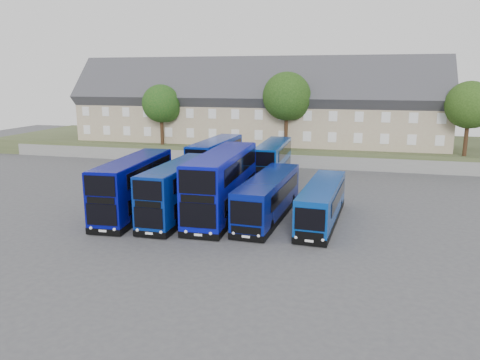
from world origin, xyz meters
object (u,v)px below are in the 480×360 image
object	(u,v)px
tree_west	(162,105)
tree_east	(471,107)
coach_east_a	(268,198)
tree_mid	(288,98)
dd_front_left	(134,188)
dd_front_mid	(178,192)

from	to	relation	value
tree_west	tree_east	distance (m)	36.00
coach_east_a	tree_mid	size ratio (longest dim) A/B	1.28
tree_mid	dd_front_left	bearing A→B (deg)	-108.96
dd_front_mid	tree_east	bearing A→B (deg)	44.16
dd_front_mid	tree_west	world-z (taller)	tree_west
dd_front_mid	tree_east	size ratio (longest dim) A/B	1.27
dd_front_left	tree_west	world-z (taller)	tree_west
dd_front_mid	tree_west	bearing A→B (deg)	116.31
dd_front_left	tree_west	distance (m)	25.28
tree_west	tree_east	xyz separation A→B (m)	(36.00, 0.00, 0.34)
dd_front_mid	tree_mid	world-z (taller)	tree_mid
tree_west	tree_mid	world-z (taller)	tree_mid
dd_front_mid	tree_mid	bearing A→B (deg)	79.60
tree_mid	tree_east	bearing A→B (deg)	-1.43
dd_front_mid	coach_east_a	xyz separation A→B (m)	(6.67, 1.61, -0.46)
coach_east_a	tree_east	bearing A→B (deg)	53.98
dd_front_left	dd_front_mid	distance (m)	3.66
dd_front_mid	tree_east	xyz separation A→B (m)	(24.60, 23.52, 5.37)
dd_front_mid	tree_west	distance (m)	26.61
tree_mid	tree_east	xyz separation A→B (m)	(20.00, -0.50, -0.68)
tree_west	tree_east	bearing A→B (deg)	0.00
coach_east_a	tree_west	distance (m)	28.92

